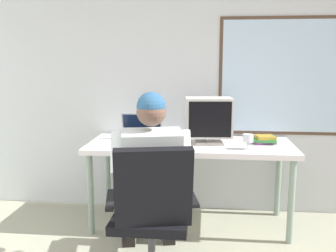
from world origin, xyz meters
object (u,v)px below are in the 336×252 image
object	(u,v)px
office_chair	(152,207)
person_seated	(151,178)
wine_glass	(248,139)
book_stack	(264,140)
desk	(190,151)
crt_monitor	(209,118)
laptop	(140,134)

from	to	relation	value
office_chair	person_seated	xyz separation A→B (m)	(-0.05, 0.26, 0.10)
person_seated	wine_glass	xyz separation A→B (m)	(0.71, 0.55, 0.17)
wine_glass	book_stack	world-z (taller)	wine_glass
person_seated	desk	bearing A→B (deg)	71.67
crt_monitor	book_stack	bearing A→B (deg)	3.53
person_seated	book_stack	xyz separation A→B (m)	(0.88, 0.77, 0.12)
person_seated	book_stack	bearing A→B (deg)	41.22
desk	book_stack	distance (m)	0.65
office_chair	laptop	size ratio (longest dim) A/B	2.64
office_chair	wine_glass	distance (m)	1.09
crt_monitor	wine_glass	world-z (taller)	crt_monitor
desk	crt_monitor	distance (m)	0.33
office_chair	person_seated	bearing A→B (deg)	100.55
office_chair	person_seated	distance (m)	0.29
book_stack	laptop	bearing A→B (deg)	179.70
crt_monitor	book_stack	world-z (taller)	crt_monitor
wine_glass	crt_monitor	bearing A→B (deg)	149.38
crt_monitor	laptop	size ratio (longest dim) A/B	1.13
office_chair	wine_glass	size ratio (longest dim) A/B	7.84
wine_glass	office_chair	bearing A→B (deg)	-129.10
desk	wine_glass	distance (m)	0.53
person_seated	crt_monitor	distance (m)	0.89
person_seated	laptop	world-z (taller)	person_seated
office_chair	book_stack	distance (m)	1.34
book_stack	wine_glass	bearing A→B (deg)	-127.31
wine_glass	laptop	bearing A→B (deg)	166.37
crt_monitor	person_seated	bearing A→B (deg)	-118.21
desk	book_stack	world-z (taller)	book_stack
wine_glass	book_stack	xyz separation A→B (m)	(0.17, 0.22, -0.05)
person_seated	crt_monitor	size ratio (longest dim) A/B	3.06
desk	book_stack	xyz separation A→B (m)	(0.64, 0.04, 0.10)
crt_monitor	book_stack	xyz separation A→B (m)	(0.48, 0.03, -0.19)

